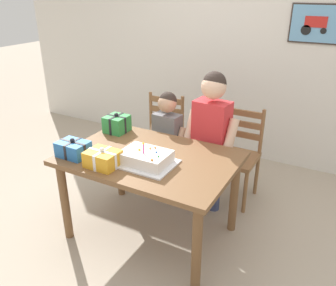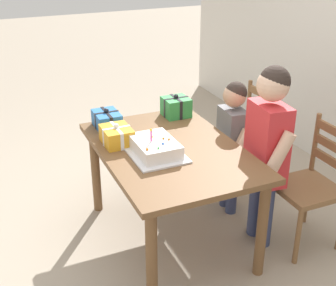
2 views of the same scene
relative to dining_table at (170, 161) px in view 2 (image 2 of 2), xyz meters
name	(u,v)px [view 2 (image 2 of 2)]	position (x,y,z in m)	size (l,w,h in m)	color
ground_plane	(170,237)	(0.00, 0.00, -0.65)	(20.00, 20.00, 0.00)	tan
dining_table	(170,161)	(0.00, 0.00, 0.00)	(1.35, 0.93, 0.75)	brown
birthday_cake	(155,148)	(0.04, -0.13, 0.15)	(0.44, 0.34, 0.19)	silver
gift_box_red_large	(107,120)	(-0.53, -0.29, 0.16)	(0.24, 0.18, 0.16)	#286BB7
gift_box_beside_cake	(117,136)	(-0.22, -0.31, 0.16)	(0.24, 0.20, 0.16)	gold
gift_box_corner_small	(176,107)	(-0.53, 0.29, 0.18)	(0.20, 0.20, 0.19)	#2D8E42
chair_left	(246,139)	(-0.43, 0.91, -0.18)	(0.45, 0.45, 0.92)	brown
chair_right	(312,185)	(0.43, 0.91, -0.18)	(0.42, 0.42, 0.92)	brown
child_older	(267,140)	(0.27, 0.60, 0.16)	(0.50, 0.29, 1.33)	#38426B
child_younger	(232,135)	(-0.17, 0.60, 0.02)	(0.41, 0.24, 1.09)	#38426B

